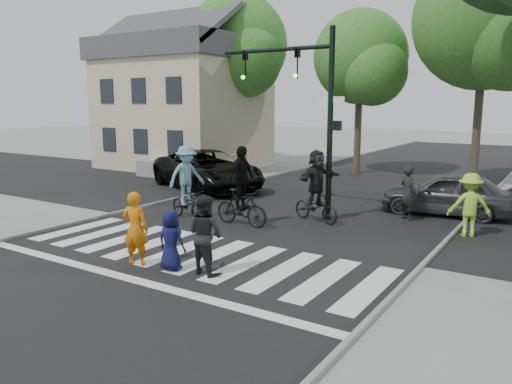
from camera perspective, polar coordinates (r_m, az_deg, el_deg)
ground at (r=11.91m, az=-9.97°, el=-8.10°), size 120.00×120.00×0.00m
road_stem at (r=15.80m, az=2.40°, el=-3.37°), size 10.00×70.00×0.01m
road_cross at (r=18.39m, az=7.13°, el=-1.49°), size 70.00×10.00×0.01m
curb_left at (r=18.79m, az=-11.02°, el=-1.22°), size 0.10×70.00×0.10m
curb_right at (r=14.02m, az=20.60°, el=-5.60°), size 0.10×70.00×0.10m
crosswalk at (r=12.38m, az=-7.88°, el=-7.30°), size 10.00×3.85×0.01m
traffic_signal at (r=16.24m, az=5.78°, el=10.83°), size 4.45×0.29×6.00m
bg_tree_0 at (r=32.49m, az=-9.05°, el=14.39°), size 5.46×5.20×8.97m
bg_tree_1 at (r=29.03m, az=-2.05°, el=16.03°), size 6.09×5.80×9.80m
bg_tree_2 at (r=26.71m, az=12.19°, el=14.43°), size 5.04×4.80×8.40m
bg_tree_3 at (r=24.00m, az=25.37°, el=17.01°), size 6.30×6.00×10.20m
house at (r=29.40m, az=-8.26°, el=10.28°), size 8.40×8.10×8.82m
pedestrian_woman at (r=11.76m, az=-13.61°, el=-4.09°), size 0.72×0.58×1.73m
pedestrian_child at (r=11.30m, az=-9.68°, el=-5.49°), size 0.71×0.50×1.37m
pedestrian_adult at (r=10.94m, az=-5.82°, el=-4.83°), size 0.95×0.79×1.77m
cyclist_left at (r=15.98m, az=-7.91°, el=0.46°), size 1.98×1.39×2.38m
cyclist_mid at (r=15.07m, az=-1.70°, el=-0.16°), size 1.89×1.15×2.44m
cyclist_right at (r=15.70m, az=6.92°, el=0.25°), size 1.90×1.76×2.27m
car_suv at (r=21.67m, az=-5.58°, el=2.55°), size 6.65×4.89×1.68m
car_grey at (r=17.73m, az=21.06°, el=-0.17°), size 4.38×2.05×1.45m
bystander_hivis at (r=15.09m, az=23.21°, el=-1.38°), size 1.33×1.08×1.79m
bystander_dark at (r=16.55m, az=17.00°, el=-0.09°), size 0.77×0.69×1.76m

